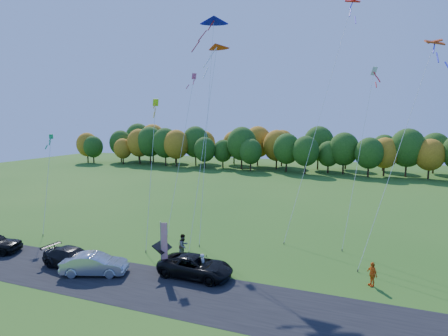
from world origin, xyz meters
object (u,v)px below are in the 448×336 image
(silver_sedan, at_px, (95,264))
(black_suv, at_px, (196,266))
(feather_flag, at_px, (163,242))
(person_east, at_px, (372,274))

(silver_sedan, bearing_deg, black_suv, -92.19)
(black_suv, bearing_deg, feather_flag, 99.88)
(silver_sedan, distance_m, feather_flag, 5.34)
(black_suv, height_order, silver_sedan, silver_sedan)
(silver_sedan, height_order, person_east, person_east)
(person_east, bearing_deg, black_suv, -110.29)
(black_suv, bearing_deg, person_east, -75.54)
(person_east, relative_size, feather_flag, 0.43)
(black_suv, relative_size, silver_sedan, 1.17)
(black_suv, relative_size, feather_flag, 1.39)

